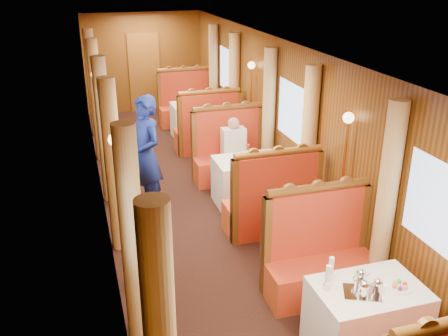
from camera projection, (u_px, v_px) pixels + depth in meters
name	position (u px, v px, depth m)	size (l,w,h in m)	color
floor	(203.00, 208.00, 7.95)	(3.00, 12.00, 0.01)	black
ceiling	(200.00, 49.00, 6.99)	(3.00, 12.00, 0.01)	silver
wall_far	(144.00, 63.00, 12.78)	(3.00, 2.50, 0.01)	brown
wall_left	(100.00, 143.00, 7.07)	(12.00, 2.50, 0.01)	brown
wall_right	(294.00, 125.00, 7.87)	(12.00, 2.50, 0.01)	brown
doorway_far	(145.00, 73.00, 12.85)	(0.80, 0.04, 2.00)	brown
table_near	(366.00, 319.00, 4.90)	(1.05, 0.72, 0.75)	white
banquette_near_aft	(319.00, 261.00, 5.78)	(1.30, 0.55, 1.34)	#A71412
table_mid	(248.00, 181.00, 8.00)	(1.05, 0.72, 0.75)	white
banquette_mid_fwd	(272.00, 206.00, 7.09)	(1.30, 0.55, 1.34)	#A71412
banquette_mid_aft	(229.00, 157.00, 8.88)	(1.30, 0.55, 1.34)	#A71412
table_far	(196.00, 120.00, 11.10)	(1.05, 0.72, 0.75)	white
banquette_far_fwd	(208.00, 132.00, 10.18)	(1.30, 0.55, 1.34)	#A71412
banquette_far_aft	(186.00, 106.00, 11.98)	(1.30, 0.55, 1.34)	#A71412
tea_tray	(362.00, 293.00, 4.67)	(0.34, 0.26, 0.01)	silver
teapot_left	(364.00, 291.00, 4.60)	(0.17, 0.13, 0.14)	silver
teapot_right	(377.00, 287.00, 4.67)	(0.14, 0.11, 0.12)	silver
teapot_back	(360.00, 279.00, 4.79)	(0.16, 0.12, 0.13)	silver
fruit_plate	(399.00, 286.00, 4.75)	(0.23, 0.23, 0.05)	white
cup_inboard	(328.00, 280.00, 4.69)	(0.08, 0.08, 0.26)	white
cup_outboard	(331.00, 272.00, 4.82)	(0.08, 0.08, 0.26)	white
rose_vase_mid	(248.00, 148.00, 7.82)	(0.06, 0.06, 0.36)	silver
rose_vase_far	(197.00, 96.00, 10.92)	(0.06, 0.06, 0.36)	silver
window_left_near	(129.00, 263.00, 3.90)	(1.20, 0.90, 0.01)	#92ADD2
curtain_left_near_b	(132.00, 242.00, 4.72)	(0.22, 0.22, 2.35)	tan
window_right_near	(447.00, 212.00, 4.69)	(1.20, 0.90, 0.01)	#92ADD2
curtain_right_near_b	(386.00, 204.00, 5.46)	(0.22, 0.22, 2.35)	tan
window_left_mid	(99.00, 130.00, 7.00)	(1.20, 0.90, 0.01)	#92ADD2
curtain_left_mid_a	(114.00, 167.00, 6.44)	(0.22, 0.22, 2.35)	tan
curtain_left_mid_b	(105.00, 131.00, 7.82)	(0.22, 0.22, 2.35)	tan
window_right_mid	(294.00, 113.00, 7.79)	(1.20, 0.90, 0.01)	#92ADD2
curtain_right_mid_a	(308.00, 146.00, 7.17)	(0.22, 0.22, 2.35)	tan
curtain_right_mid_b	(269.00, 117.00, 8.56)	(0.22, 0.22, 2.35)	tan
window_left_far	(88.00, 79.00, 10.10)	(1.20, 0.90, 0.01)	#92ADD2
curtain_left_far_a	(97.00, 101.00, 9.54)	(0.22, 0.22, 2.35)	tan
curtain_left_far_b	(93.00, 83.00, 10.92)	(0.22, 0.22, 2.35)	tan
window_right_far	(228.00, 70.00, 10.89)	(1.20, 0.90, 0.01)	#92ADD2
curtain_right_far_a	(234.00, 91.00, 10.27)	(0.22, 0.22, 2.35)	tan
curtain_right_far_b	(214.00, 76.00, 11.65)	(0.22, 0.22, 2.35)	tan
sconce_left_fore	(118.00, 182.00, 5.50)	(0.14, 0.14, 1.95)	#BF8C3F
sconce_right_fore	(345.00, 156.00, 6.24)	(0.14, 0.14, 1.95)	#BF8C3F
sconce_left_aft	(98.00, 103.00, 8.59)	(0.14, 0.14, 1.95)	#BF8C3F
sconce_right_aft	(251.00, 92.00, 9.34)	(0.14, 0.14, 1.95)	#BF8C3F
steward	(146.00, 154.00, 7.60)	(0.67, 0.44, 1.83)	navy
passenger	(234.00, 144.00, 8.53)	(0.40, 0.44, 0.76)	beige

